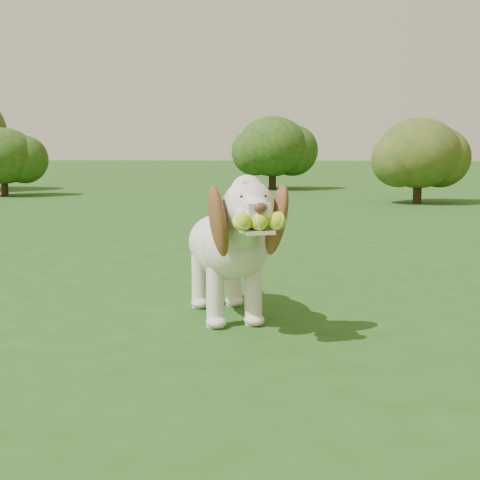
# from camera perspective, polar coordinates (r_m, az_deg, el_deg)

# --- Properties ---
(ground) EXTENTS (80.00, 80.00, 0.00)m
(ground) POSITION_cam_1_polar(r_m,az_deg,el_deg) (3.81, 1.34, -4.72)
(ground) COLOR #1F4C15
(ground) RESTS_ON ground
(dog) EXTENTS (0.62, 1.08, 0.72)m
(dog) POSITION_cam_1_polar(r_m,az_deg,el_deg) (3.20, -0.95, -0.17)
(dog) COLOR silver
(dog) RESTS_ON ground
(shrub_a) EXTENTS (1.13, 1.13, 1.18)m
(shrub_a) POSITION_cam_1_polar(r_m,az_deg,el_deg) (12.25, -19.55, 6.78)
(shrub_a) COLOR #382314
(shrub_a) RESTS_ON ground
(shrub_b) EXTENTS (1.40, 1.40, 1.45)m
(shrub_b) POSITION_cam_1_polar(r_m,az_deg,el_deg) (13.42, 2.80, 7.97)
(shrub_b) COLOR #382314
(shrub_b) RESTS_ON ground
(shrub_c) EXTENTS (1.23, 1.23, 1.27)m
(shrub_c) POSITION_cam_1_polar(r_m,az_deg,el_deg) (10.37, 15.01, 7.17)
(shrub_c) COLOR #382314
(shrub_c) RESTS_ON ground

